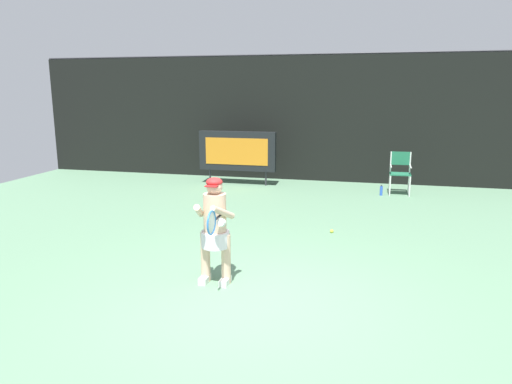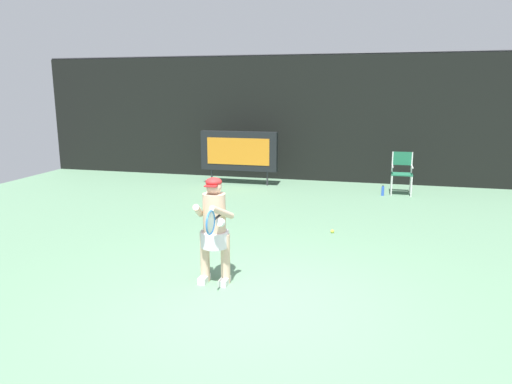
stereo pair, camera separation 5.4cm
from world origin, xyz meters
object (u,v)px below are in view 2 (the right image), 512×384
object	(u,v)px
umpire_chair	(402,170)
tennis_player	(214,226)
water_bottle	(383,191)
tennis_racket	(211,222)
scoreboard	(239,151)
tennis_ball_loose	(332,231)

from	to	relation	value
umpire_chair	tennis_player	distance (m)	7.14
water_bottle	tennis_racket	distance (m)	7.19
scoreboard	umpire_chair	bearing A→B (deg)	-3.38
umpire_chair	tennis_player	world-z (taller)	tennis_player
tennis_player	tennis_racket	xyz separation A→B (m)	(0.14, -0.51, 0.21)
water_bottle	tennis_player	xyz separation A→B (m)	(-2.33, -6.28, 0.69)
umpire_chair	tennis_racket	distance (m)	7.57
water_bottle	tennis_player	distance (m)	6.73
tennis_racket	tennis_player	bearing A→B (deg)	87.90
tennis_racket	tennis_ball_loose	size ratio (longest dim) A/B	8.85
scoreboard	tennis_racket	distance (m)	7.56
water_bottle	tennis_racket	bearing A→B (deg)	-107.85
umpire_chair	tennis_racket	size ratio (longest dim) A/B	1.79
scoreboard	tennis_racket	bearing A→B (deg)	-76.39
water_bottle	tennis_racket	size ratio (longest dim) A/B	0.44
tennis_player	tennis_racket	size ratio (longest dim) A/B	2.47
tennis_racket	water_bottle	bearing A→B (deg)	54.79
tennis_player	water_bottle	bearing A→B (deg)	69.68
water_bottle	tennis_ball_loose	xyz separation A→B (m)	(-0.95, -3.55, -0.09)
tennis_player	tennis_ball_loose	size ratio (longest dim) A/B	21.83
umpire_chair	tennis_racket	bearing A→B (deg)	-110.41
scoreboard	tennis_ball_loose	xyz separation A→B (m)	(3.02, -4.11, -0.91)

